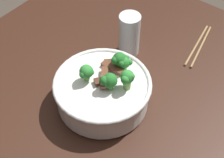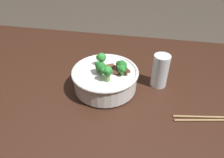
# 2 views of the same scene
# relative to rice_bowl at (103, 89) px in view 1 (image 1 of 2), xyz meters

# --- Properties ---
(rice_bowl) EXTENTS (0.25, 0.25, 0.14)m
(rice_bowl) POSITION_rel_rice_bowl_xyz_m (0.00, 0.00, 0.00)
(rice_bowl) COLOR white
(rice_bowl) RESTS_ON dining_table
(drinking_glass) EXTENTS (0.06, 0.06, 0.13)m
(drinking_glass) POSITION_rel_rice_bowl_xyz_m (-0.20, -0.06, -0.00)
(drinking_glass) COLOR white
(drinking_glass) RESTS_ON dining_table
(chopsticks_pair) EXTENTS (0.20, 0.06, 0.01)m
(chopsticks_pair) POSITION_rel_rice_bowl_xyz_m (-0.36, 0.10, -0.05)
(chopsticks_pair) COLOR #9E7A4C
(chopsticks_pair) RESTS_ON dining_table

